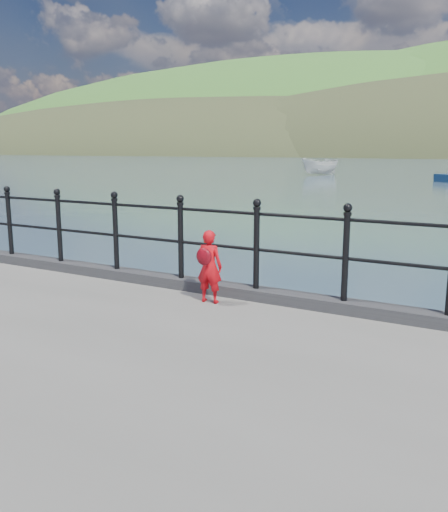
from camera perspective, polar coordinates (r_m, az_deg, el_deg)
The scene contains 5 objects.
ground at distance 8.01m, azimuth -0.15°, elevation -10.59°, with size 600.00×600.00×0.00m, color #2D4251.
kerb at distance 7.55m, azimuth -0.72°, elevation -3.37°, with size 60.00×0.30×0.15m, color #28282B.
railing at distance 7.39m, azimuth -0.73°, elevation 2.25°, with size 18.11×0.11×1.20m.
child at distance 7.01m, azimuth -1.59°, elevation -1.04°, with size 0.37×0.32×0.96m.
launch_white at distance 62.08m, azimuth 10.08°, elevation 9.26°, with size 1.84×4.88×1.89m, color silver.
Camera 1 is at (3.68, -6.45, 2.99)m, focal length 38.00 mm.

